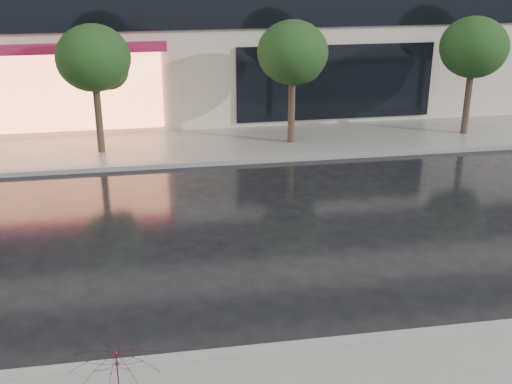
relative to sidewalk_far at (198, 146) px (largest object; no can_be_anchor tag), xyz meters
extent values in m
plane|color=black|center=(0.00, -10.25, -0.06)|extent=(120.00, 120.00, 0.00)
cube|color=slate|center=(0.00, 0.00, 0.00)|extent=(60.00, 3.50, 0.12)
cube|color=gray|center=(0.00, -11.25, 0.01)|extent=(60.00, 0.25, 0.14)
cube|color=gray|center=(0.00, -1.75, 0.01)|extent=(60.00, 0.25, 0.14)
cube|color=black|center=(0.00, 1.69, 4.24)|extent=(28.00, 0.12, 1.60)
cube|color=#FF8C59|center=(-4.00, 1.67, 1.54)|extent=(6.00, 0.10, 2.60)
cube|color=#9A173E|center=(-4.00, 1.34, 2.99)|extent=(6.40, 0.70, 0.25)
cube|color=black|center=(5.00, 1.69, 1.54)|extent=(7.00, 0.10, 2.60)
cylinder|color=#33261C|center=(-3.00, -0.25, 1.04)|extent=(0.22, 0.22, 2.20)
ellipsoid|color=black|center=(-3.00, -0.25, 2.94)|extent=(2.20, 2.20, 1.98)
sphere|color=black|center=(-2.60, -0.05, 2.54)|extent=(1.20, 1.20, 1.20)
cylinder|color=#33261C|center=(3.00, -0.25, 1.04)|extent=(0.22, 0.22, 2.20)
ellipsoid|color=black|center=(3.00, -0.25, 2.94)|extent=(2.20, 2.20, 1.98)
sphere|color=black|center=(3.40, -0.05, 2.54)|extent=(1.20, 1.20, 1.20)
cylinder|color=#33261C|center=(9.00, -0.25, 1.04)|extent=(0.22, 0.22, 2.20)
ellipsoid|color=black|center=(9.00, -0.25, 2.94)|extent=(2.20, 2.20, 1.98)
sphere|color=black|center=(9.40, -0.05, 2.54)|extent=(1.20, 1.20, 1.20)
camera|label=1|loc=(-1.48, -19.73, 6.16)|focal=45.00mm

